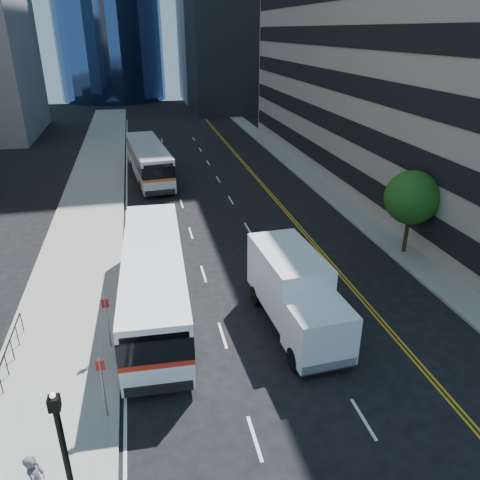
{
  "coord_description": "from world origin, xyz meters",
  "views": [
    {
      "loc": [
        -6.5,
        -15.33,
        12.67
      ],
      "look_at": [
        -1.8,
        6.07,
        2.8
      ],
      "focal_mm": 35.0,
      "sensor_mm": 36.0,
      "label": 1
    }
  ],
  "objects": [
    {
      "name": "bus_front",
      "position": [
        -6.29,
        4.75,
        1.78
      ],
      "size": [
        3.23,
        12.76,
        3.27
      ],
      "rotation": [
        0.0,
        0.0,
        -0.04
      ],
      "color": "white",
      "rests_on": "ground"
    },
    {
      "name": "street_tree",
      "position": [
        9.0,
        8.0,
        3.64
      ],
      "size": [
        3.2,
        3.2,
        5.1
      ],
      "color": "#332114",
      "rests_on": "sidewalk_east"
    },
    {
      "name": "lamp_post",
      "position": [
        -9.0,
        -6.0,
        2.72
      ],
      "size": [
        0.28,
        0.28,
        4.56
      ],
      "color": "black",
      "rests_on": "sidewalk_west"
    },
    {
      "name": "ground",
      "position": [
        0.0,
        0.0,
        0.0
      ],
      "size": [
        160.0,
        160.0,
        0.0
      ],
      "primitive_type": "plane",
      "color": "black",
      "rests_on": "ground"
    },
    {
      "name": "sidewalk_west",
      "position": [
        -10.5,
        25.0,
        0.07
      ],
      "size": [
        5.0,
        90.0,
        0.15
      ],
      "primitive_type": "cube",
      "color": "gray",
      "rests_on": "ground"
    },
    {
      "name": "bus_rear",
      "position": [
        -5.65,
        27.6,
        1.74
      ],
      "size": [
        3.88,
        12.55,
        3.18
      ],
      "rotation": [
        0.0,
        0.0,
        0.1
      ],
      "color": "silver",
      "rests_on": "ground"
    },
    {
      "name": "sidewalk_east",
      "position": [
        9.0,
        25.0,
        0.07
      ],
      "size": [
        2.0,
        90.0,
        0.15
      ],
      "primitive_type": "cube",
      "color": "gray",
      "rests_on": "ground"
    },
    {
      "name": "box_truck",
      "position": [
        -0.13,
        1.98,
        1.82
      ],
      "size": [
        2.9,
        7.34,
        3.45
      ],
      "rotation": [
        0.0,
        0.0,
        0.06
      ],
      "color": "white",
      "rests_on": "ground"
    }
  ]
}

